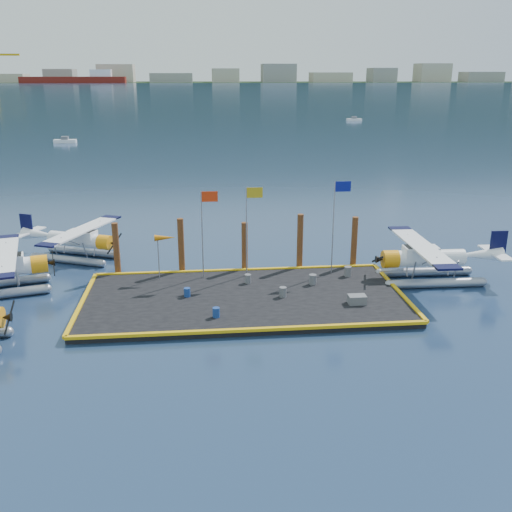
{
  "coord_description": "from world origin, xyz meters",
  "views": [
    {
      "loc": [
        -2.64,
        -33.43,
        13.84
      ],
      "look_at": [
        0.97,
        2.0,
        2.39
      ],
      "focal_mm": 40.0,
      "sensor_mm": 36.0,
      "label": 1
    }
  ],
  "objects_px": {
    "drum_2": "(313,280)",
    "flagpole_red": "(205,221)",
    "seaplane_b": "(0,271)",
    "seaplane_c": "(79,242)",
    "piling_2": "(245,248)",
    "flagpole_blue": "(337,214)",
    "drum_0": "(187,292)",
    "piling_0": "(117,251)",
    "drum_1": "(283,292)",
    "drum_3": "(216,312)",
    "piling_1": "(181,247)",
    "piling_4": "(354,244)",
    "seaplane_d": "(426,261)",
    "windsock": "(165,239)",
    "crate": "(357,299)",
    "drum_5": "(248,279)",
    "piling_3": "(300,243)",
    "drum_4": "(348,271)",
    "flagpole_yellow": "(249,218)"
  },
  "relations": [
    {
      "from": "flagpole_red",
      "to": "piling_3",
      "type": "bearing_deg",
      "value": 13.25
    },
    {
      "from": "drum_0",
      "to": "windsock",
      "type": "bearing_deg",
      "value": 112.48
    },
    {
      "from": "piling_1",
      "to": "flagpole_red",
      "type": "bearing_deg",
      "value": -43.15
    },
    {
      "from": "piling_0",
      "to": "piling_2",
      "type": "height_order",
      "value": "piling_0"
    },
    {
      "from": "drum_1",
      "to": "flagpole_red",
      "type": "xyz_separation_m",
      "value": [
        -4.73,
        4.17,
        3.68
      ]
    },
    {
      "from": "drum_3",
      "to": "flagpole_blue",
      "type": "height_order",
      "value": "flagpole_blue"
    },
    {
      "from": "windsock",
      "to": "drum_3",
      "type": "bearing_deg",
      "value": -65.31
    },
    {
      "from": "drum_0",
      "to": "piling_2",
      "type": "distance_m",
      "value": 6.65
    },
    {
      "from": "drum_4",
      "to": "piling_4",
      "type": "height_order",
      "value": "piling_4"
    },
    {
      "from": "flagpole_blue",
      "to": "piling_4",
      "type": "height_order",
      "value": "flagpole_blue"
    },
    {
      "from": "drum_1",
      "to": "drum_2",
      "type": "height_order",
      "value": "drum_2"
    },
    {
      "from": "drum_3",
      "to": "flagpole_blue",
      "type": "bearing_deg",
      "value": 38.82
    },
    {
      "from": "seaplane_c",
      "to": "piling_2",
      "type": "xyz_separation_m",
      "value": [
        12.48,
        -4.47,
        0.46
      ]
    },
    {
      "from": "drum_3",
      "to": "drum_4",
      "type": "xyz_separation_m",
      "value": [
        9.33,
        6.07,
        0.06
      ]
    },
    {
      "from": "drum_2",
      "to": "flagpole_red",
      "type": "bearing_deg",
      "value": 162.8
    },
    {
      "from": "piling_0",
      "to": "piling_3",
      "type": "relative_size",
      "value": 0.93
    },
    {
      "from": "flagpole_red",
      "to": "drum_3",
      "type": "bearing_deg",
      "value": -86.4
    },
    {
      "from": "piling_3",
      "to": "flagpole_blue",
      "type": "bearing_deg",
      "value": -36.07
    },
    {
      "from": "seaplane_c",
      "to": "drum_5",
      "type": "xyz_separation_m",
      "value": [
        12.44,
        -7.55,
        -0.73
      ]
    },
    {
      "from": "drum_1",
      "to": "drum_3",
      "type": "relative_size",
      "value": 1.1
    },
    {
      "from": "flagpole_blue",
      "to": "drum_0",
      "type": "bearing_deg",
      "value": -161.09
    },
    {
      "from": "flagpole_red",
      "to": "piling_2",
      "type": "relative_size",
      "value": 1.58
    },
    {
      "from": "flagpole_red",
      "to": "piling_3",
      "type": "height_order",
      "value": "flagpole_red"
    },
    {
      "from": "crate",
      "to": "windsock",
      "type": "bearing_deg",
      "value": 154.09
    },
    {
      "from": "crate",
      "to": "piling_0",
      "type": "xyz_separation_m",
      "value": [
        -15.27,
        7.33,
        1.33
      ]
    },
    {
      "from": "seaplane_d",
      "to": "drum_2",
      "type": "distance_m",
      "value": 8.1
    },
    {
      "from": "flagpole_yellow",
      "to": "drum_0",
      "type": "bearing_deg",
      "value": -140.54
    },
    {
      "from": "drum_2",
      "to": "piling_1",
      "type": "relative_size",
      "value": 0.16
    },
    {
      "from": "seaplane_c",
      "to": "piling_4",
      "type": "distance_m",
      "value": 20.97
    },
    {
      "from": "drum_0",
      "to": "drum_4",
      "type": "distance_m",
      "value": 11.36
    },
    {
      "from": "seaplane_b",
      "to": "crate",
      "type": "distance_m",
      "value": 23.14
    },
    {
      "from": "flagpole_red",
      "to": "windsock",
      "type": "bearing_deg",
      "value": 180.0
    },
    {
      "from": "crate",
      "to": "flagpole_red",
      "type": "bearing_deg",
      "value": 147.7
    },
    {
      "from": "piling_0",
      "to": "piling_1",
      "type": "xyz_separation_m",
      "value": [
        4.5,
        0.0,
        0.1
      ]
    },
    {
      "from": "crate",
      "to": "windsock",
      "type": "xyz_separation_m",
      "value": [
        -11.8,
        5.73,
        2.56
      ]
    },
    {
      "from": "drum_0",
      "to": "crate",
      "type": "xyz_separation_m",
      "value": [
        10.34,
        -2.21,
        -0.01
      ]
    },
    {
      "from": "piling_0",
      "to": "drum_4",
      "type": "bearing_deg",
      "value": -8.61
    },
    {
      "from": "piling_0",
      "to": "seaplane_d",
      "type": "bearing_deg",
      "value": -8.08
    },
    {
      "from": "flagpole_blue",
      "to": "piling_2",
      "type": "distance_m",
      "value": 6.98
    },
    {
      "from": "seaplane_b",
      "to": "seaplane_c",
      "type": "distance_m",
      "value": 7.64
    },
    {
      "from": "drum_4",
      "to": "windsock",
      "type": "height_order",
      "value": "windsock"
    },
    {
      "from": "drum_0",
      "to": "drum_4",
      "type": "relative_size",
      "value": 0.82
    },
    {
      "from": "drum_5",
      "to": "piling_1",
      "type": "height_order",
      "value": "piling_1"
    },
    {
      "from": "windsock",
      "to": "piling_1",
      "type": "distance_m",
      "value": 2.21
    },
    {
      "from": "flagpole_red",
      "to": "windsock",
      "type": "distance_m",
      "value": 2.97
    },
    {
      "from": "drum_0",
      "to": "piling_0",
      "type": "relative_size",
      "value": 0.14
    },
    {
      "from": "piling_4",
      "to": "seaplane_c",
      "type": "bearing_deg",
      "value": 167.7
    },
    {
      "from": "seaplane_c",
      "to": "crate",
      "type": "xyz_separation_m",
      "value": [
        18.76,
        -11.8,
        -0.77
      ]
    },
    {
      "from": "piling_2",
      "to": "drum_4",
      "type": "bearing_deg",
      "value": -19.14
    },
    {
      "from": "seaplane_b",
      "to": "drum_0",
      "type": "bearing_deg",
      "value": 62.01
    }
  ]
}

